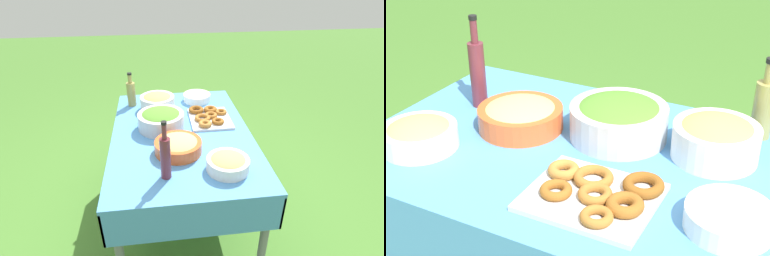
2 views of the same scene
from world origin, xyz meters
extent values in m
plane|color=#477A2D|center=(0.00, 0.00, 0.00)|extent=(14.00, 14.00, 0.00)
cube|color=#4C8CD1|center=(0.00, 0.00, 0.76)|extent=(1.41, 0.94, 0.02)
cube|color=#4C8CD1|center=(0.00, -0.46, 0.64)|extent=(1.41, 0.01, 0.22)
cube|color=#4C8CD1|center=(0.00, 0.46, 0.64)|extent=(1.41, 0.01, 0.22)
cube|color=#4C8CD1|center=(-0.70, 0.00, 0.64)|extent=(0.01, 0.94, 0.22)
cube|color=#4C8CD1|center=(0.70, 0.00, 0.64)|extent=(0.01, 0.94, 0.22)
cylinder|color=slate|center=(-0.64, -0.41, 0.38)|extent=(0.05, 0.05, 0.75)
cylinder|color=slate|center=(-0.64, 0.41, 0.38)|extent=(0.05, 0.05, 0.75)
cylinder|color=slate|center=(0.64, 0.41, 0.38)|extent=(0.05, 0.05, 0.75)
cylinder|color=silver|center=(-0.08, -0.13, 0.83)|extent=(0.32, 0.32, 0.11)
ellipsoid|color=#51892D|center=(-0.08, -0.13, 0.87)|extent=(0.28, 0.28, 0.07)
cylinder|color=#E05B28|center=(0.24, -0.04, 0.81)|extent=(0.29, 0.29, 0.08)
ellipsoid|color=tan|center=(0.24, -0.04, 0.84)|extent=(0.25, 0.25, 0.07)
cube|color=silver|center=(-0.16, 0.23, 0.78)|extent=(0.35, 0.30, 0.02)
torus|color=brown|center=(-0.27, 0.14, 0.81)|extent=(0.15, 0.15, 0.03)
torus|color=#A36628|center=(-0.13, 0.17, 0.80)|extent=(0.16, 0.16, 0.03)
torus|color=#A36628|center=(-0.17, 0.24, 0.80)|extent=(0.13, 0.13, 0.03)
torus|color=#B27533|center=(-0.04, 0.17, 0.81)|extent=(0.13, 0.13, 0.03)
torus|color=#93561E|center=(-0.26, 0.25, 0.81)|extent=(0.11, 0.11, 0.03)
torus|color=#93561E|center=(-0.07, 0.27, 0.80)|extent=(0.13, 0.13, 0.03)
torus|color=#A36628|center=(-0.22, 0.33, 0.80)|extent=(0.10, 0.10, 0.03)
cylinder|color=white|center=(-0.52, 0.18, 0.78)|extent=(0.23, 0.23, 0.01)
cylinder|color=white|center=(-0.52, 0.18, 0.79)|extent=(0.23, 0.23, 0.01)
cylinder|color=white|center=(-0.52, 0.18, 0.80)|extent=(0.23, 0.23, 0.01)
cylinder|color=white|center=(-0.52, 0.18, 0.82)|extent=(0.23, 0.23, 0.01)
cylinder|color=white|center=(-0.52, 0.18, 0.83)|extent=(0.23, 0.23, 0.01)
cylinder|color=#998E4C|center=(-0.49, -0.35, 0.87)|extent=(0.07, 0.07, 0.19)
cylinder|color=#998E4C|center=(-0.49, -0.35, 1.00)|extent=(0.03, 0.03, 0.07)
cylinder|color=black|center=(-0.49, -0.35, 1.04)|extent=(0.04, 0.04, 0.02)
cylinder|color=maroon|center=(0.48, -0.13, 0.89)|extent=(0.06, 0.06, 0.24)
cylinder|color=maroon|center=(0.48, -0.13, 1.06)|extent=(0.03, 0.03, 0.08)
cylinder|color=black|center=(0.48, -0.13, 1.11)|extent=(0.03, 0.03, 0.02)
cylinder|color=white|center=(0.46, 0.22, 0.81)|extent=(0.24, 0.24, 0.07)
ellipsoid|color=tan|center=(0.46, 0.22, 0.83)|extent=(0.21, 0.21, 0.06)
cylinder|color=white|center=(-0.39, -0.15, 0.83)|extent=(0.27, 0.27, 0.11)
ellipsoid|color=#ADCC59|center=(-0.39, -0.15, 0.87)|extent=(0.23, 0.23, 0.07)
camera|label=1|loc=(1.78, -0.16, 1.80)|focal=28.00mm
camera|label=2|loc=(-0.67, 1.31, 1.62)|focal=50.00mm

